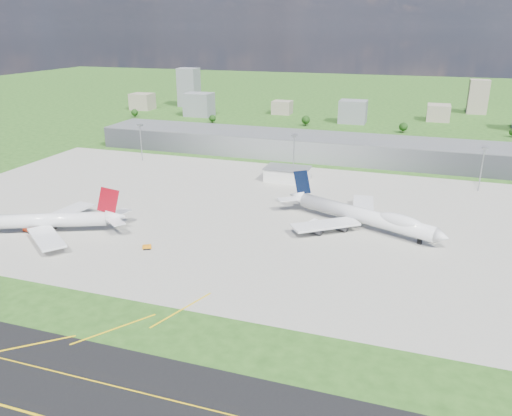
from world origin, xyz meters
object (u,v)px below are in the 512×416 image
(van_white_far, at_px, (394,226))
(fire_truck, at_px, (30,229))
(airliner_red_twin, at_px, (42,221))
(tug_yellow, at_px, (147,247))
(van_white_near, at_px, (313,223))
(airliner_blue_quad, at_px, (364,216))

(van_white_far, bearing_deg, fire_truck, -159.92)
(airliner_red_twin, xyz_separation_m, tug_yellow, (54.49, -1.24, -4.76))
(van_white_near, bearing_deg, airliner_red_twin, 131.02)
(airliner_blue_quad, distance_m, tug_yellow, 100.04)
(fire_truck, bearing_deg, van_white_far, 31.96)
(airliner_blue_quad, height_order, van_white_far, airliner_blue_quad)
(fire_truck, bearing_deg, airliner_blue_quad, 32.46)
(airliner_red_twin, relative_size, tug_yellow, 17.51)
(fire_truck, distance_m, van_white_far, 168.61)
(tug_yellow, distance_m, van_white_near, 78.68)
(airliner_blue_quad, xyz_separation_m, van_white_near, (-23.01, -4.23, -4.79))
(airliner_red_twin, xyz_separation_m, airliner_blue_quad, (138.95, 52.14, 0.39))
(tug_yellow, relative_size, van_white_far, 0.97)
(airliner_red_twin, bearing_deg, van_white_far, 176.98)
(airliner_red_twin, bearing_deg, van_white_near, 179.38)
(van_white_far, bearing_deg, tug_yellow, -149.80)
(van_white_far, bearing_deg, airliner_blue_quad, -165.36)
(fire_truck, bearing_deg, van_white_near, 34.24)
(tug_yellow, bearing_deg, van_white_near, 10.91)
(van_white_near, distance_m, van_white_far, 37.50)
(van_white_near, relative_size, van_white_far, 1.26)
(airliner_red_twin, xyz_separation_m, van_white_near, (115.94, 47.91, -4.40))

